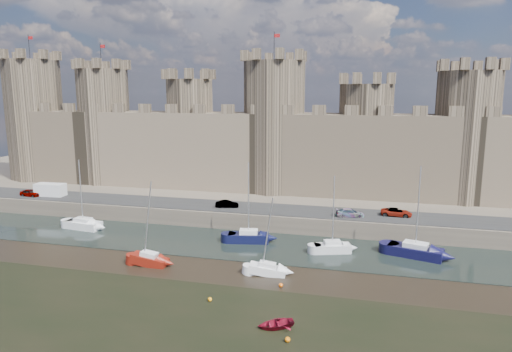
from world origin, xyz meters
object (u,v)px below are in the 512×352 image
object	(u,v)px
sailboat_0	(83,224)
sailboat_5	(267,269)
sailboat_1	(249,237)
car_1	(227,204)
van	(50,190)
sailboat_2	(332,247)
car_2	(350,213)
car_0	(30,193)
sailboat_4	(150,259)
sailboat_3	(415,250)
car_3	(396,212)

from	to	relation	value
sailboat_0	sailboat_5	size ratio (longest dim) A/B	1.16
sailboat_1	sailboat_0	bearing A→B (deg)	169.45
car_1	van	xyz separation A→B (m)	(-31.95, 0.23, 0.52)
van	sailboat_2	xyz separation A→B (m)	(48.99, -9.69, -2.81)
sailboat_1	sailboat_2	bearing A→B (deg)	-17.48
sailboat_1	car_2	bearing A→B (deg)	18.79
car_0	car_1	distance (m)	35.16
car_2	sailboat_0	world-z (taller)	sailboat_0
van	sailboat_2	size ratio (longest dim) A/B	0.51
sailboat_0	sailboat_1	distance (m)	25.59
car_1	sailboat_5	size ratio (longest dim) A/B	0.40
sailboat_4	sailboat_3	bearing A→B (deg)	19.53
car_3	sailboat_0	bearing A→B (deg)	103.30
sailboat_3	sailboat_4	world-z (taller)	sailboat_3
sailboat_3	car_2	bearing A→B (deg)	153.82
van	sailboat_2	distance (m)	50.02
car_1	sailboat_5	distance (m)	21.27
car_0	car_1	size ratio (longest dim) A/B	1.04
car_2	car_1	bearing A→B (deg)	76.87
van	sailboat_1	world-z (taller)	sailboat_1
sailboat_2	car_0	bearing A→B (deg)	152.53
car_0	sailboat_3	distance (m)	62.81
car_2	sailboat_4	world-z (taller)	sailboat_4
car_2	car_3	world-z (taller)	car_3
van	sailboat_1	bearing A→B (deg)	-15.90
van	sailboat_3	distance (m)	59.80
sailboat_0	sailboat_1	size ratio (longest dim) A/B	0.95
car_1	sailboat_0	distance (m)	21.67
car_1	car_2	distance (m)	18.76
sailboat_5	car_3	bearing A→B (deg)	47.51
car_0	sailboat_3	xyz separation A→B (m)	(62.30, -7.63, -2.27)
car_0	sailboat_0	size ratio (longest dim) A/B	0.36
sailboat_3	car_3	bearing A→B (deg)	117.67
car_3	sailboat_0	size ratio (longest dim) A/B	0.42
sailboat_4	car_1	bearing A→B (deg)	79.92
sailboat_1	sailboat_4	world-z (taller)	sailboat_1
car_0	car_2	bearing A→B (deg)	-84.39
car_0	sailboat_1	bearing A→B (deg)	-94.65
car_1	sailboat_3	xyz separation A→B (m)	(27.15, -8.45, -2.23)
car_0	sailboat_1	world-z (taller)	sailboat_1
sailboat_3	sailboat_0	bearing A→B (deg)	-163.82
car_2	car_0	bearing A→B (deg)	79.11
car_2	sailboat_5	size ratio (longest dim) A/B	0.45
car_1	sailboat_5	world-z (taller)	sailboat_5
car_2	sailboat_1	bearing A→B (deg)	108.43
sailboat_4	sailboat_5	bearing A→B (deg)	3.25
sailboat_2	sailboat_5	world-z (taller)	sailboat_2
car_0	sailboat_0	bearing A→B (deg)	-110.28
sailboat_0	car_0	bearing A→B (deg)	160.95
sailboat_0	sailboat_4	size ratio (longest dim) A/B	1.02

